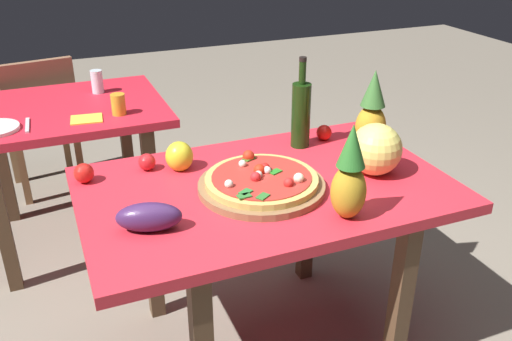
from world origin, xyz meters
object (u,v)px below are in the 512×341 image
object	(u,v)px
tomato_beside_pepper	(324,133)
tomato_near_board	(147,162)
tomato_at_corner	(84,173)
dining_chair	(41,118)
drinking_glass_juice	(118,104)
background_table	(65,128)
pizza	(262,179)
pineapple_right	(350,177)
melon	(376,149)
pineapple_left	(372,115)
pizza_board	(261,186)
drinking_glass_water	(97,82)
wine_bottle	(301,113)
display_table	(266,207)
bell_pepper	(179,156)
knife_utensil	(27,125)
eggplant	(149,217)
napkin_folded	(87,119)

from	to	relation	value
tomato_beside_pepper	tomato_near_board	bearing A→B (deg)	-179.56
tomato_at_corner	tomato_near_board	bearing A→B (deg)	3.85
dining_chair	drinking_glass_juice	size ratio (longest dim) A/B	8.67
background_table	pizza	xyz separation A→B (m)	(0.57, -1.15, 0.15)
background_table	pineapple_right	world-z (taller)	pineapple_right
background_table	melon	size ratio (longest dim) A/B	5.12
pineapple_left	melon	world-z (taller)	pineapple_left
pizza_board	tomato_beside_pepper	size ratio (longest dim) A/B	6.88
pineapple_left	drinking_glass_water	size ratio (longest dim) A/B	2.76
melon	tomato_beside_pepper	xyz separation A→B (m)	(-0.02, 0.35, -0.06)
dining_chair	wine_bottle	distance (m)	1.81
drinking_glass_juice	drinking_glass_water	xyz separation A→B (m)	(-0.04, 0.37, 0.01)
display_table	tomato_near_board	size ratio (longest dim) A/B	20.24
background_table	drinking_glass_water	world-z (taller)	drinking_glass_water
bell_pepper	tomato_beside_pepper	xyz separation A→B (m)	(0.63, 0.04, -0.02)
pizza_board	pineapple_right	xyz separation A→B (m)	(0.18, -0.27, 0.13)
tomato_near_board	drinking_glass_juice	size ratio (longest dim) A/B	0.65
background_table	tomato_at_corner	size ratio (longest dim) A/B	13.73
background_table	pineapple_left	distance (m)	1.51
pizza_board	bell_pepper	world-z (taller)	bell_pepper
pineapple_left	pizza_board	bearing A→B (deg)	-163.72
tomato_beside_pepper	drinking_glass_water	world-z (taller)	drinking_glass_water
drinking_glass_juice	knife_utensil	size ratio (longest dim) A/B	0.54
tomato_near_board	wine_bottle	bearing A→B (deg)	-1.11
melon	bell_pepper	bearing A→B (deg)	154.98
pineapple_right	tomato_at_corner	xyz separation A→B (m)	(-0.74, 0.56, -0.10)
pineapple_right	eggplant	world-z (taller)	pineapple_right
display_table	pizza_board	size ratio (longest dim) A/B	2.93
display_table	wine_bottle	bearing A→B (deg)	44.94
display_table	tomato_beside_pepper	bearing A→B (deg)	36.18
napkin_folded	dining_chair	bearing A→B (deg)	103.04
pizza_board	melon	world-z (taller)	melon
pineapple_right	pineapple_left	bearing A→B (deg)	50.25
pineapple_left	napkin_folded	world-z (taller)	pineapple_left
napkin_folded	tomato_beside_pepper	bearing A→B (deg)	-34.80
drinking_glass_water	pizza_board	bearing A→B (deg)	-74.22
pizza_board	tomato_near_board	size ratio (longest dim) A/B	6.91
pineapple_left	tomato_beside_pepper	xyz separation A→B (m)	(-0.12, 0.15, -0.11)
melon	knife_utensil	xyz separation A→B (m)	(-1.16, 0.98, -0.09)
drinking_glass_juice	napkin_folded	xyz separation A→B (m)	(-0.15, -0.01, -0.05)
eggplant	wine_bottle	bearing A→B (deg)	29.79
pizza	napkin_folded	size ratio (longest dim) A/B	2.79
eggplant	drinking_glass_water	bearing A→B (deg)	88.23
wine_bottle	tomato_at_corner	distance (m)	0.86
pizza	drinking_glass_water	distance (m)	1.36
pizza_board	tomato_at_corner	bearing A→B (deg)	152.69
wine_bottle	pineapple_right	bearing A→B (deg)	-101.46
background_table	wine_bottle	xyz separation A→B (m)	(0.86, -0.86, 0.25)
display_table	pizza_board	xyz separation A→B (m)	(-0.03, -0.03, 0.10)
bell_pepper	knife_utensil	distance (m)	0.85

